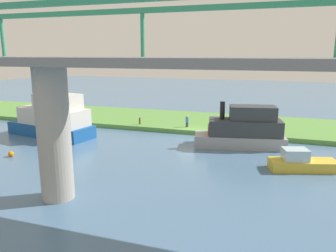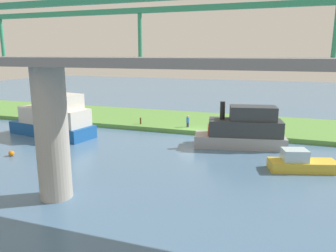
{
  "view_description": "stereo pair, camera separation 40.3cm",
  "coord_description": "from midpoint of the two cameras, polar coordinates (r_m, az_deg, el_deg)",
  "views": [
    {
      "loc": [
        -9.14,
        35.11,
        9.05
      ],
      "look_at": [
        0.96,
        5.0,
        2.0
      ],
      "focal_mm": 35.22,
      "sensor_mm": 36.0,
      "label": 1
    },
    {
      "loc": [
        -9.52,
        34.98,
        9.05
      ],
      "look_at": [
        0.96,
        5.0,
        2.0
      ],
      "focal_mm": 35.22,
      "sensor_mm": 36.0,
      "label": 2
    }
  ],
  "objects": [
    {
      "name": "ground_plane",
      "position": [
        37.38,
        4.24,
        -1.53
      ],
      "size": [
        160.0,
        160.0,
        0.0
      ],
      "primitive_type": "plane",
      "color": "#4C7093"
    },
    {
      "name": "grassy_bank",
      "position": [
        43.0,
        6.33,
        0.63
      ],
      "size": [
        80.0,
        12.0,
        0.5
      ],
      "primitive_type": "cube",
      "color": "#5B9342",
      "rests_on": "ground"
    },
    {
      "name": "bridge_pylon",
      "position": [
        21.45,
        -18.94,
        -1.34
      ],
      "size": [
        2.02,
        2.02,
        8.33
      ],
      "primitive_type": "cylinder",
      "color": "#9E998E",
      "rests_on": "ground"
    },
    {
      "name": "bridge_span",
      "position": [
        20.89,
        -19.83,
        11.18
      ],
      "size": [
        72.41,
        4.3,
        3.25
      ],
      "color": "slate",
      "rests_on": "bridge_pylon"
    },
    {
      "name": "person_on_bank",
      "position": [
        38.89,
        3.74,
        0.84
      ],
      "size": [
        0.46,
        0.46,
        1.39
      ],
      "color": "#2D334C",
      "rests_on": "grassy_bank"
    },
    {
      "name": "mooring_post",
      "position": [
        40.58,
        -4.48,
        0.89
      ],
      "size": [
        0.2,
        0.2,
        0.8
      ],
      "primitive_type": "cylinder",
      "color": "brown",
      "rests_on": "grassy_bank"
    },
    {
      "name": "pontoon_yellow",
      "position": [
        38.62,
        -18.95,
        1.22
      ],
      "size": [
        10.68,
        5.21,
        5.23
      ],
      "color": "#195199",
      "rests_on": "ground"
    },
    {
      "name": "riverboat_paddlewheel",
      "position": [
        28.08,
        22.37,
        -5.94
      ],
      "size": [
        5.48,
        3.22,
        1.72
      ],
      "color": "gold",
      "rests_on": "ground"
    },
    {
      "name": "motorboat_white",
      "position": [
        33.08,
        13.19,
        -0.75
      ],
      "size": [
        9.1,
        4.52,
        4.45
      ],
      "color": "#99999E",
      "rests_on": "ground"
    },
    {
      "name": "marker_buoy",
      "position": [
        32.72,
        -25.16,
        -4.31
      ],
      "size": [
        0.5,
        0.5,
        0.5
      ],
      "primitive_type": "sphere",
      "color": "orange",
      "rests_on": "ground"
    }
  ]
}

